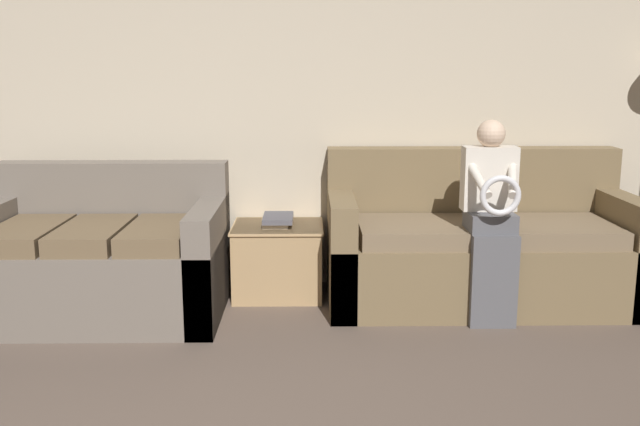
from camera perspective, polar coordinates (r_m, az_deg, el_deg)
The scene contains 6 objects.
wall_back at distance 4.96m, azimuth -5.11°, elevation 8.80°, with size 7.96×0.06×2.55m.
couch_main at distance 4.77m, azimuth 12.57°, elevation -2.84°, with size 1.96×0.89×0.98m.
couch_side at distance 4.62m, azimuth -17.08°, elevation -3.68°, with size 1.50×0.97×0.91m.
child_left_seated at distance 4.34m, azimuth 13.55°, elevation -0.02°, with size 0.33×0.37×1.21m.
side_shelf at distance 4.80m, azimuth -3.38°, elevation -3.69°, with size 0.60×0.53×0.48m.
book_stack at distance 4.74m, azimuth -3.44°, elevation -0.56°, with size 0.20×0.32×0.07m.
Camera 1 is at (0.37, -1.96, 1.50)m, focal length 40.00 mm.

